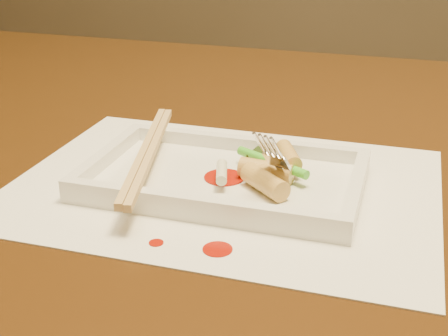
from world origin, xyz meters
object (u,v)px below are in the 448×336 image
(fork, at_px, (304,105))
(table, at_px, (216,213))
(plate_base, at_px, (224,181))
(chopstick_a, at_px, (144,151))
(placemat, at_px, (224,186))

(fork, bearing_deg, table, 137.33)
(plate_base, bearing_deg, chopstick_a, 180.00)
(table, xyz_separation_m, plate_base, (0.05, -0.13, 0.11))
(chopstick_a, bearing_deg, plate_base, 0.00)
(plate_base, relative_size, fork, 1.86)
(chopstick_a, bearing_deg, placemat, 0.00)
(placemat, xyz_separation_m, chopstick_a, (-0.08, 0.00, 0.03))
(table, bearing_deg, chopstick_a, -104.13)
(placemat, xyz_separation_m, fork, (0.07, 0.02, 0.08))
(table, distance_m, placemat, 0.17)
(placemat, bearing_deg, fork, 14.42)
(table, height_order, fork, fork)
(chopstick_a, xyz_separation_m, fork, (0.15, 0.02, 0.06))
(plate_base, distance_m, chopstick_a, 0.08)
(plate_base, height_order, chopstick_a, chopstick_a)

